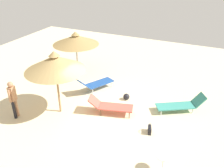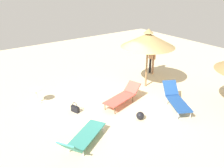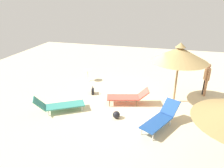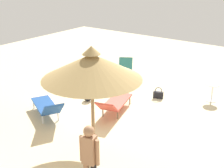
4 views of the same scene
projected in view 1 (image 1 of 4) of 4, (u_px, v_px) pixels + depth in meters
name	position (u px, v px, depth m)	size (l,w,h in m)	color
ground	(103.00, 116.00, 11.24)	(24.00, 24.00, 0.10)	beige
parasol_umbrella_back	(55.00, 63.00, 10.36)	(2.66, 2.66, 3.00)	olive
parasol_umbrella_near_left	(76.00, 40.00, 14.57)	(2.78, 2.78, 2.54)	#B2B2B7
lounge_chair_far_right	(95.00, 83.00, 13.07)	(1.53, 2.14, 0.90)	#1E478C
lounge_chair_near_right	(110.00, 106.00, 11.19)	(2.12, 1.15, 0.78)	#CC4C3F
lounge_chair_edge	(182.00, 104.00, 11.39)	(2.25, 1.70, 0.80)	teal
person_standing_far_left	(13.00, 97.00, 10.63)	(0.27, 0.47, 1.78)	black
handbag	(150.00, 129.00, 10.04)	(0.24, 0.41, 0.46)	black
side_table_round	(163.00, 160.00, 8.11)	(0.52, 0.52, 0.69)	silver
beach_ball	(126.00, 97.00, 12.36)	(0.32, 0.32, 0.32)	black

